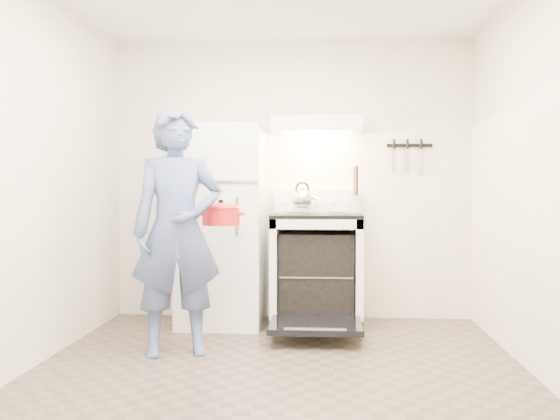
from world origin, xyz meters
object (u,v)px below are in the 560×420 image
object	(u,v)px
tea_kettle	(302,198)
person	(177,232)
refrigerator	(222,225)
dutch_oven	(221,217)
stove_body	(317,271)

from	to	relation	value
tea_kettle	person	distance (m)	1.41
refrigerator	person	world-z (taller)	person
refrigerator	dutch_oven	xyz separation A→B (m)	(0.11, -0.74, 0.11)
refrigerator	stove_body	xyz separation A→B (m)	(0.81, 0.02, -0.39)
person	dutch_oven	distance (m)	0.37
stove_body	person	world-z (taller)	person
refrigerator	person	size ratio (longest dim) A/B	0.98
tea_kettle	person	size ratio (longest dim) A/B	0.16
refrigerator	dutch_oven	world-z (taller)	refrigerator
refrigerator	person	distance (m)	1.00
person	dutch_oven	world-z (taller)	person
tea_kettle	stove_body	bearing A→B (deg)	-40.70
tea_kettle	person	bearing A→B (deg)	-126.87
stove_body	dutch_oven	size ratio (longest dim) A/B	2.66
tea_kettle	dutch_oven	xyz separation A→B (m)	(-0.57, -0.88, -0.13)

